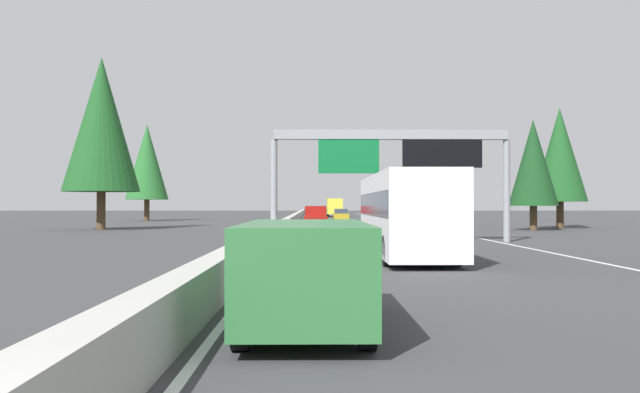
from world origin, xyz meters
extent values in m
plane|color=#38383A|center=(60.00, 0.00, 0.00)|extent=(320.00, 320.00, 0.00)
cube|color=#ADAAA3|center=(80.00, 0.30, 0.45)|extent=(180.00, 0.56, 0.90)
cube|color=silver|center=(70.00, -11.52, 0.01)|extent=(160.00, 0.16, 0.01)
cube|color=silver|center=(70.00, -0.25, 0.01)|extent=(160.00, 0.16, 0.01)
cylinder|color=gray|center=(33.45, 0.30, 2.71)|extent=(0.36, 0.36, 5.43)
cylinder|color=gray|center=(33.45, -12.02, 2.71)|extent=(0.36, 0.36, 5.43)
cube|color=gray|center=(33.45, -5.86, 5.68)|extent=(0.50, 12.32, 0.50)
cube|color=#0C602D|center=(33.30, -3.64, 4.58)|extent=(0.12, 3.20, 1.90)
cube|color=black|center=(33.30, -8.57, 4.68)|extent=(0.16, 4.20, 1.50)
cube|color=#2D6B38|center=(9.08, -1.62, 0.97)|extent=(5.00, 1.95, 1.44)
cube|color=#2D3847|center=(6.78, -1.62, 1.22)|extent=(0.08, 1.48, 0.56)
cylinder|color=black|center=(10.78, -0.76, 0.35)|extent=(0.70, 0.24, 0.70)
cylinder|color=black|center=(10.78, -2.47, 0.35)|extent=(0.70, 0.24, 0.70)
cylinder|color=black|center=(7.38, -0.76, 0.35)|extent=(0.70, 0.24, 0.70)
cylinder|color=black|center=(7.38, -2.47, 0.35)|extent=(0.70, 0.24, 0.70)
cube|color=white|center=(23.69, -5.25, 1.65)|extent=(11.50, 2.50, 2.90)
cube|color=#2D3847|center=(23.69, -5.25, 2.01)|extent=(11.04, 2.55, 0.84)
cylinder|color=black|center=(27.72, -4.15, 0.50)|extent=(1.00, 0.30, 1.00)
cylinder|color=black|center=(27.72, -6.35, 0.50)|extent=(1.00, 0.30, 1.00)
cylinder|color=black|center=(19.67, -4.15, 0.50)|extent=(1.00, 0.30, 1.00)
cylinder|color=black|center=(19.67, -6.35, 0.50)|extent=(1.00, 0.30, 1.00)
cube|color=maroon|center=(56.24, -2.01, 0.61)|extent=(5.60, 2.00, 0.70)
cube|color=maroon|center=(57.25, -2.01, 1.41)|extent=(2.24, 1.84, 0.90)
cube|color=#2D3847|center=(57.25, -2.01, 1.50)|extent=(2.02, 1.92, 0.41)
cylinder|color=black|center=(58.09, -1.15, 0.40)|extent=(0.80, 0.28, 0.80)
cylinder|color=black|center=(58.09, -2.87, 0.40)|extent=(0.80, 0.28, 0.80)
cylinder|color=black|center=(54.39, -1.15, 0.40)|extent=(0.80, 0.28, 0.80)
cylinder|color=black|center=(54.39, -2.87, 0.40)|extent=(0.80, 0.28, 0.80)
cube|color=gold|center=(105.67, -5.30, 1.70)|extent=(6.12, 2.40, 2.50)
cube|color=slate|center=(109.92, -5.30, 1.40)|extent=(2.38, 2.30, 1.90)
cylinder|color=black|center=(109.75, -4.24, 0.45)|extent=(0.90, 0.28, 0.90)
cylinder|color=black|center=(109.75, -6.36, 0.45)|extent=(0.90, 0.28, 0.90)
cylinder|color=black|center=(103.97, -4.24, 0.45)|extent=(0.90, 0.28, 0.90)
cylinder|color=black|center=(103.97, -6.36, 0.45)|extent=(0.90, 0.28, 0.90)
cube|color=#AD931E|center=(78.68, -5.16, 0.53)|extent=(4.40, 1.80, 0.76)
cube|color=#2D3847|center=(78.46, -5.16, 1.19)|extent=(2.46, 1.51, 0.56)
cylinder|color=black|center=(80.09, -4.37, 0.32)|extent=(0.64, 0.22, 0.64)
cylinder|color=black|center=(80.09, -5.95, 0.32)|extent=(0.64, 0.22, 0.64)
cylinder|color=black|center=(77.28, -4.37, 0.32)|extent=(0.64, 0.22, 0.64)
cylinder|color=black|center=(77.28, -5.95, 0.32)|extent=(0.64, 0.22, 0.64)
cube|color=#AD931E|center=(74.02, -2.04, 0.53)|extent=(4.40, 1.80, 0.76)
cube|color=#2D3847|center=(73.80, -2.04, 1.19)|extent=(2.46, 1.51, 0.56)
cylinder|color=black|center=(75.43, -1.25, 0.32)|extent=(0.64, 0.22, 0.64)
cylinder|color=black|center=(75.43, -2.83, 0.32)|extent=(0.64, 0.22, 0.64)
cylinder|color=black|center=(72.62, -1.25, 0.32)|extent=(0.64, 0.22, 0.64)
cylinder|color=black|center=(72.62, -2.83, 0.32)|extent=(0.64, 0.22, 0.64)
cylinder|color=#4C3823|center=(49.72, -18.86, 0.95)|extent=(0.57, 0.57, 1.89)
cone|color=#143D19|center=(49.72, -18.86, 5.24)|extent=(3.78, 3.78, 6.70)
cylinder|color=#4C3823|center=(54.35, -22.66, 1.12)|extent=(0.60, 0.60, 2.24)
cone|color=#194C1E|center=(54.35, -22.66, 6.21)|extent=(4.48, 4.48, 7.94)
cylinder|color=#4C3823|center=(51.37, 15.05, 1.51)|extent=(0.69, 0.69, 3.02)
cone|color=#194C1E|center=(51.37, 15.05, 8.37)|extent=(6.04, 6.04, 10.70)
cylinder|color=#4C3823|center=(80.62, 18.69, 1.31)|extent=(0.65, 0.65, 2.62)
cone|color=#236028|center=(80.62, 18.69, 7.25)|extent=(5.23, 5.23, 9.27)
camera|label=1|loc=(-1.69, -1.73, 1.98)|focal=37.44mm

